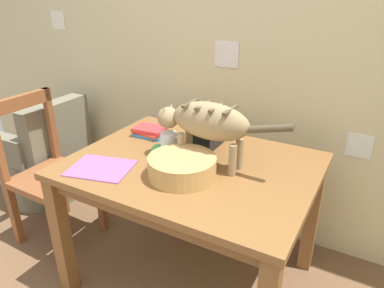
# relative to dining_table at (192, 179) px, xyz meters

# --- Properties ---
(wall_rear) EXTENTS (5.17, 0.11, 2.50)m
(wall_rear) POSITION_rel_dining_table_xyz_m (0.07, 0.67, 0.61)
(wall_rear) COLOR beige
(wall_rear) RESTS_ON ground_plane
(dining_table) EXTENTS (1.18, 0.90, 0.73)m
(dining_table) POSITION_rel_dining_table_xyz_m (0.00, 0.00, 0.00)
(dining_table) COLOR brown
(dining_table) RESTS_ON ground_plane
(cat) EXTENTS (0.67, 0.14, 0.31)m
(cat) POSITION_rel_dining_table_xyz_m (0.06, 0.02, 0.30)
(cat) COLOR #988059
(cat) RESTS_ON dining_table
(saucer_bowl) EXTENTS (0.19, 0.19, 0.03)m
(saucer_bowl) POSITION_rel_dining_table_xyz_m (-0.15, 0.02, 0.11)
(saucer_bowl) COLOR #3D9952
(saucer_bowl) RESTS_ON dining_table
(coffee_mug) EXTENTS (0.13, 0.08, 0.09)m
(coffee_mug) POSITION_rel_dining_table_xyz_m (-0.14, 0.02, 0.17)
(coffee_mug) COLOR white
(coffee_mug) RESTS_ON saucer_bowl
(magazine) EXTENTS (0.33, 0.29, 0.01)m
(magazine) POSITION_rel_dining_table_xyz_m (-0.35, -0.26, 0.09)
(magazine) COLOR #975999
(magazine) RESTS_ON dining_table
(book_stack) EXTENTS (0.19, 0.14, 0.05)m
(book_stack) POSITION_rel_dining_table_xyz_m (-0.38, 0.18, 0.12)
(book_stack) COLOR #3B8CCF
(book_stack) RESTS_ON dining_table
(wicker_basket) EXTENTS (0.31, 0.31, 0.10)m
(wicker_basket) POSITION_rel_dining_table_xyz_m (0.03, -0.14, 0.14)
(wicker_basket) COLOR tan
(wicker_basket) RESTS_ON dining_table
(toaster) EXTENTS (0.12, 0.20, 0.18)m
(toaster) POSITION_rel_dining_table_xyz_m (-0.03, 0.22, 0.18)
(toaster) COLOR black
(toaster) RESTS_ON dining_table
(wooden_chair_near) EXTENTS (0.43, 0.43, 0.93)m
(wooden_chair_near) POSITION_rel_dining_table_xyz_m (-0.97, -0.09, -0.19)
(wooden_chair_near) COLOR brown
(wooden_chair_near) RESTS_ON ground_plane
(wicker_armchair) EXTENTS (0.61, 0.61, 0.78)m
(wicker_armchair) POSITION_rel_dining_table_xyz_m (-1.44, 0.22, -0.36)
(wicker_armchair) COLOR #726E5A
(wicker_armchair) RESTS_ON ground_plane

